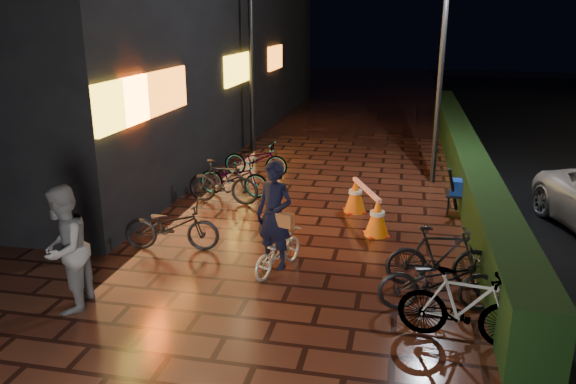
% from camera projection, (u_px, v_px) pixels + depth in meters
% --- Properties ---
extents(ground, '(80.00, 80.00, 0.00)m').
position_uv_depth(ground, '(290.00, 286.00, 9.01)').
color(ground, '#381911').
rests_on(ground, ground).
extents(hedge, '(0.70, 20.00, 1.00)m').
position_uv_depth(hedge, '(462.00, 152.00, 15.70)').
color(hedge, black).
rests_on(hedge, ground).
extents(bystander_person, '(0.85, 1.02, 1.89)m').
position_uv_depth(bystander_person, '(64.00, 249.00, 8.04)').
color(bystander_person, '#5E5E61').
rests_on(bystander_person, ground).
extents(storefront_block, '(12.09, 22.00, 9.00)m').
position_uv_depth(storefront_block, '(96.00, 6.00, 20.25)').
color(storefront_block, black).
rests_on(storefront_block, ground).
extents(lamp_post_hedge, '(0.48, 0.13, 5.01)m').
position_uv_depth(lamp_post_hedge, '(440.00, 75.00, 13.81)').
color(lamp_post_hedge, black).
rests_on(lamp_post_hedge, ground).
extents(lamp_post_sf, '(0.56, 0.16, 5.89)m').
position_uv_depth(lamp_post_sf, '(251.00, 47.00, 17.18)').
color(lamp_post_sf, black).
rests_on(lamp_post_sf, ground).
extents(cyclist, '(0.90, 1.43, 1.94)m').
position_uv_depth(cyclist, '(276.00, 232.00, 9.29)').
color(cyclist, silver).
rests_on(cyclist, ground).
extents(traffic_barrier, '(1.10, 1.87, 0.77)m').
position_uv_depth(traffic_barrier, '(366.00, 205.00, 11.67)').
color(traffic_barrier, orange).
rests_on(traffic_barrier, ground).
extents(cart_assembly, '(0.66, 0.60, 1.09)m').
position_uv_depth(cart_assembly, '(460.00, 189.00, 12.14)').
color(cart_assembly, black).
rests_on(cart_assembly, ground).
extents(parked_bikes_storefront, '(2.02, 5.97, 1.02)m').
position_uv_depth(parked_bikes_storefront, '(225.00, 183.00, 12.92)').
color(parked_bikes_storefront, black).
rests_on(parked_bikes_storefront, ground).
extents(parked_bikes_hedge, '(2.07, 2.28, 1.02)m').
position_uv_depth(parked_bikes_hedge, '(446.00, 280.00, 8.10)').
color(parked_bikes_hedge, black).
rests_on(parked_bikes_hedge, ground).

